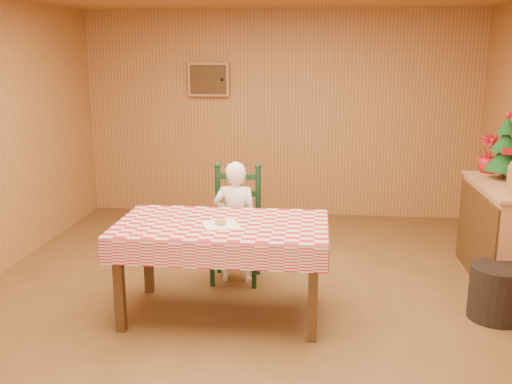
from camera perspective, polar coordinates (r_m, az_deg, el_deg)
ground at (r=4.80m, az=-0.26°, el=-11.67°), size 6.00×6.00×0.00m
cabin_walls at (r=4.88m, az=0.40°, el=10.97°), size 5.10×6.05×2.65m
dining_table at (r=4.48m, az=-3.42°, el=-4.10°), size 1.66×0.96×0.77m
ladder_chair at (r=5.28m, az=-1.97°, el=-3.46°), size 0.44×0.40×1.08m
seated_child at (r=5.20m, az=-2.07°, el=-3.02°), size 0.41×0.27×1.12m
napkin at (r=4.41m, az=-3.54°, el=-3.25°), size 0.33×0.33×0.00m
donut at (r=4.40m, az=-3.54°, el=-3.04°), size 0.12×0.12×0.03m
shelf_unit at (r=5.62m, az=23.59°, el=-3.95°), size 0.54×1.24×0.93m
christmas_tree at (r=5.69m, az=23.64°, el=3.98°), size 0.34×0.34×0.62m
flower_arrangement at (r=5.98m, az=22.27°, el=3.57°), size 0.25×0.25×0.37m
storage_bin at (r=4.95m, az=22.97°, el=-9.25°), size 0.51×0.51×0.43m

